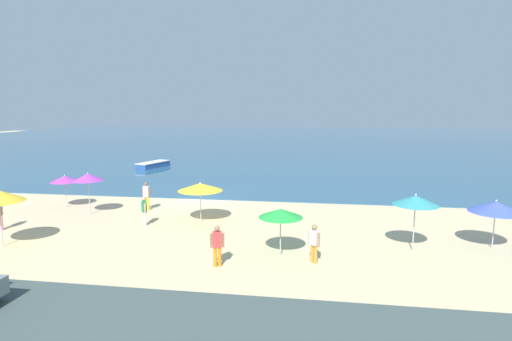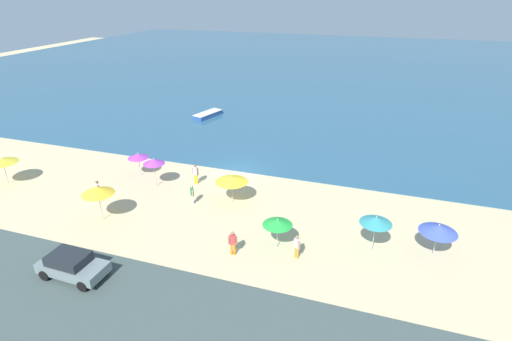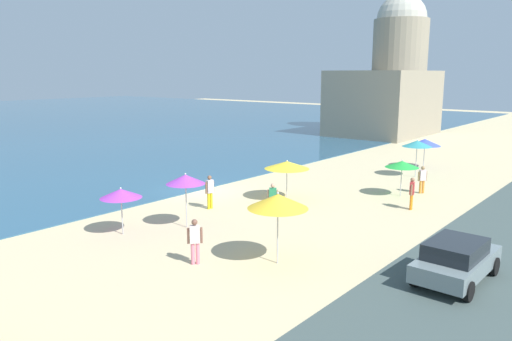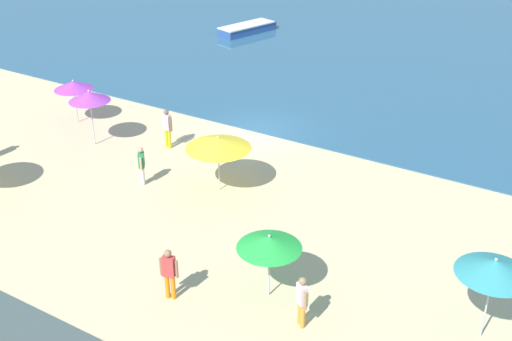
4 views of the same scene
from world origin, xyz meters
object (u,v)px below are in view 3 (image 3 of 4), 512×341
(bather_0, at_px, (273,197))
(bather_4, at_px, (210,190))
(bather_2, at_px, (195,239))
(beach_umbrella_0, at_px, (425,142))
(bather_1, at_px, (412,192))
(parked_car_1, at_px, (456,259))
(beach_umbrella_1, at_px, (417,144))
(beach_umbrella_5, at_px, (402,164))
(beach_umbrella_4, at_px, (278,201))
(harbor_fortress, at_px, (391,83))
(beach_umbrella_6, at_px, (121,193))
(beach_umbrella_2, at_px, (287,165))
(bather_3, at_px, (422,178))
(beach_umbrella_3, at_px, (186,179))

(bather_0, height_order, bather_4, bather_4)
(bather_0, relative_size, bather_2, 0.92)
(beach_umbrella_0, height_order, bather_0, beach_umbrella_0)
(bather_1, xyz_separation_m, bather_2, (-12.40, 3.15, 0.02))
(bather_0, height_order, parked_car_1, bather_0)
(beach_umbrella_1, xyz_separation_m, beach_umbrella_5, (-5.83, -1.47, -0.43))
(beach_umbrella_4, xyz_separation_m, beach_umbrella_5, (12.78, 0.75, -0.51))
(parked_car_1, xyz_separation_m, harbor_fortress, (38.88, 20.30, 4.98))
(beach_umbrella_1, height_order, beach_umbrella_6, beach_umbrella_1)
(beach_umbrella_2, height_order, bather_2, beach_umbrella_2)
(beach_umbrella_2, height_order, bather_3, beach_umbrella_2)
(beach_umbrella_5, bearing_deg, parked_car_1, -148.16)
(bather_3, height_order, parked_car_1, bather_3)
(beach_umbrella_0, xyz_separation_m, harbor_fortress, (19.00, 11.54, 3.88))
(beach_umbrella_6, height_order, bather_2, beach_umbrella_6)
(beach_umbrella_3, bearing_deg, bather_1, -35.26)
(bather_1, xyz_separation_m, harbor_fortress, (30.89, 15.48, 4.85))
(beach_umbrella_5, xyz_separation_m, bather_4, (-8.94, 6.55, -0.87))
(beach_umbrella_1, xyz_separation_m, bather_0, (-13.51, 1.92, -1.41))
(beach_umbrella_1, relative_size, harbor_fortress, 0.16)
(beach_umbrella_0, distance_m, beach_umbrella_3, 21.60)
(beach_umbrella_4, bearing_deg, bather_0, 39.04)
(beach_umbrella_4, relative_size, harbor_fortress, 0.17)
(bather_0, bearing_deg, beach_umbrella_5, -23.76)
(beach_umbrella_0, xyz_separation_m, bather_3, (-8.06, -3.01, -1.01))
(beach_umbrella_1, distance_m, bather_3, 5.08)
(beach_umbrella_5, height_order, bather_4, beach_umbrella_5)
(beach_umbrella_1, height_order, beach_umbrella_2, beach_umbrella_1)
(beach_umbrella_5, bearing_deg, harbor_fortress, 25.94)
(beach_umbrella_0, relative_size, beach_umbrella_4, 0.84)
(beach_umbrella_1, xyz_separation_m, harbor_fortress, (22.67, 12.39, 3.50))
(harbor_fortress, bearing_deg, beach_umbrella_0, -148.73)
(beach_umbrella_4, relative_size, parked_car_1, 0.68)
(beach_umbrella_4, relative_size, bather_1, 1.61)
(beach_umbrella_2, height_order, beach_umbrella_6, beach_umbrella_2)
(beach_umbrella_5, xyz_separation_m, bather_0, (-7.69, 3.38, -0.98))
(bather_1, bearing_deg, harbor_fortress, 26.61)
(parked_car_1, relative_size, harbor_fortress, 0.25)
(bather_1, bearing_deg, bather_3, 13.70)
(beach_umbrella_4, distance_m, beach_umbrella_6, 7.48)
(beach_umbrella_6, bearing_deg, beach_umbrella_2, -11.73)
(harbor_fortress, bearing_deg, bather_2, -164.11)
(beach_umbrella_0, distance_m, beach_umbrella_1, 3.79)
(bather_0, bearing_deg, harbor_fortress, 16.15)
(beach_umbrella_3, bearing_deg, bather_4, 25.84)
(bather_4, bearing_deg, bather_3, -34.89)
(beach_umbrella_6, height_order, bather_3, beach_umbrella_6)
(beach_umbrella_2, bearing_deg, beach_umbrella_3, 175.54)
(beach_umbrella_0, relative_size, beach_umbrella_6, 1.08)
(beach_umbrella_6, bearing_deg, parked_car_1, -72.82)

